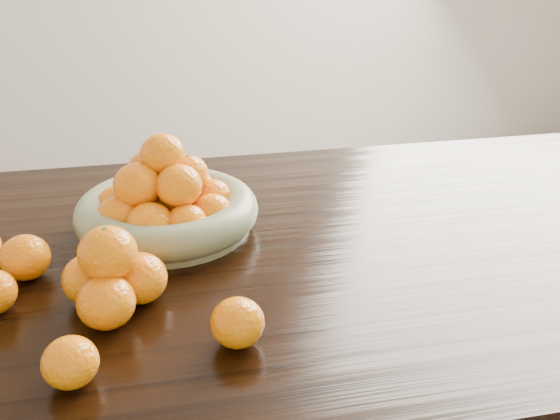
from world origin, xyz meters
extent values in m
cube|color=black|center=(0.00, 0.00, 0.73)|extent=(2.00, 1.00, 0.04)
cube|color=black|center=(0.93, 0.43, 0.35)|extent=(0.08, 0.08, 0.71)
cylinder|color=gray|center=(-0.15, 0.10, 0.76)|extent=(0.32, 0.32, 0.02)
torus|color=gray|center=(-0.15, 0.10, 0.79)|extent=(0.35, 0.35, 0.07)
ellipsoid|color=orange|center=(-0.06, 0.12, 0.80)|extent=(0.08, 0.08, 0.07)
ellipsoid|color=orange|center=(-0.09, 0.18, 0.80)|extent=(0.08, 0.08, 0.08)
ellipsoid|color=orange|center=(-0.14, 0.20, 0.81)|extent=(0.09, 0.09, 0.08)
ellipsoid|color=orange|center=(-0.21, 0.17, 0.80)|extent=(0.08, 0.08, 0.08)
ellipsoid|color=orange|center=(-0.25, 0.13, 0.80)|extent=(0.08, 0.08, 0.07)
ellipsoid|color=orange|center=(-0.24, 0.06, 0.81)|extent=(0.08, 0.08, 0.08)
ellipsoid|color=orange|center=(-0.19, 0.02, 0.81)|extent=(0.09, 0.09, 0.08)
ellipsoid|color=orange|center=(-0.12, 0.01, 0.80)|extent=(0.08, 0.08, 0.07)
ellipsoid|color=orange|center=(-0.07, 0.05, 0.80)|extent=(0.08, 0.08, 0.07)
ellipsoid|color=orange|center=(-0.15, 0.10, 0.80)|extent=(0.08, 0.08, 0.08)
ellipsoid|color=orange|center=(-0.11, 0.13, 0.85)|extent=(0.08, 0.08, 0.07)
ellipsoid|color=orange|center=(-0.18, 0.15, 0.86)|extent=(0.09, 0.09, 0.08)
ellipsoid|color=orange|center=(-0.20, 0.08, 0.86)|extent=(0.09, 0.09, 0.08)
ellipsoid|color=orange|center=(-0.13, 0.06, 0.86)|extent=(0.09, 0.09, 0.08)
ellipsoid|color=orange|center=(-0.15, 0.11, 0.90)|extent=(0.08, 0.08, 0.08)
ellipsoid|color=orange|center=(-0.25, -0.20, 0.79)|extent=(0.09, 0.09, 0.08)
ellipsoid|color=orange|center=(-0.21, -0.14, 0.79)|extent=(0.09, 0.09, 0.08)
ellipsoid|color=orange|center=(-0.28, -0.13, 0.79)|extent=(0.09, 0.09, 0.08)
ellipsoid|color=orange|center=(-0.25, -0.16, 0.85)|extent=(0.09, 0.09, 0.08)
ellipsoid|color=orange|center=(-0.29, -0.32, 0.78)|extent=(0.07, 0.07, 0.07)
ellipsoid|color=orange|center=(-0.07, -0.28, 0.79)|extent=(0.08, 0.08, 0.07)
ellipsoid|color=orange|center=(-0.39, -0.03, 0.79)|extent=(0.08, 0.08, 0.08)
camera|label=1|loc=(-0.16, -1.01, 1.30)|focal=40.00mm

